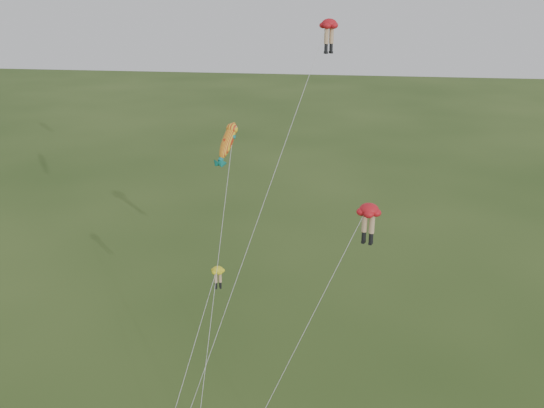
# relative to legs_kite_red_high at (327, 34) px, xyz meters

# --- Properties ---
(legs_kite_red_high) EXTENTS (8.97, 14.90, 24.30)m
(legs_kite_red_high) POSITION_rel_legs_kite_red_high_xyz_m (0.00, 0.00, 0.00)
(legs_kite_red_high) COLOR red
(legs_kite_red_high) RESTS_ON ground
(legs_kite_red_mid) EXTENTS (7.61, 6.88, 13.43)m
(legs_kite_red_mid) POSITION_rel_legs_kite_red_high_xyz_m (3.29, -7.24, -10.63)
(legs_kite_red_mid) COLOR red
(legs_kite_red_mid) RESTS_ON ground
(legs_kite_yellow) EXTENTS (2.38, 10.00, 8.04)m
(legs_kite_yellow) POSITION_rel_legs_kite_red_high_xyz_m (-6.89, -7.03, -15.95)
(legs_kite_yellow) COLOR yellow
(legs_kite_yellow) RESTS_ON ground
(fish_kite) EXTENTS (1.78, 13.37, 17.34)m
(fish_kite) POSITION_rel_legs_kite_red_high_xyz_m (-6.82, -2.10, -7.51)
(fish_kite) COLOR yellow
(fish_kite) RESTS_ON ground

